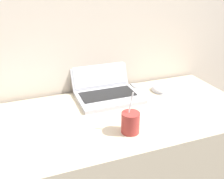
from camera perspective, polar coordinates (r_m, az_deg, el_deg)
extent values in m
cube|color=beige|center=(1.45, -0.66, -18.83)|extent=(1.38, 0.62, 0.76)
cube|color=#ADADB2|center=(1.37, -0.69, -1.72)|extent=(0.32, 0.24, 0.02)
cube|color=black|center=(1.39, -0.95, -0.98)|extent=(0.29, 0.13, 0.00)
cube|color=#ADADB2|center=(1.48, -2.88, 4.40)|extent=(0.32, 0.09, 0.19)
cube|color=white|center=(1.47, -2.82, 4.42)|extent=(0.30, 0.08, 0.17)
cylinder|color=#9E332D|center=(1.09, 4.03, -7.19)|extent=(0.08, 0.08, 0.09)
cylinder|color=black|center=(1.07, 4.09, -5.31)|extent=(0.06, 0.06, 0.01)
cylinder|color=white|center=(1.07, 3.84, -4.30)|extent=(0.04, 0.01, 0.14)
ellipsoid|color=white|center=(1.49, 10.09, -0.28)|extent=(0.07, 0.11, 0.01)
ellipsoid|color=silver|center=(1.48, 10.13, 0.17)|extent=(0.06, 0.10, 0.03)
cube|color=silver|center=(1.29, -18.44, -4.97)|extent=(0.41, 0.16, 0.02)
cube|color=#99999E|center=(1.54, 4.78, 0.83)|extent=(0.02, 0.06, 0.01)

